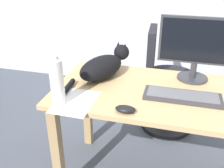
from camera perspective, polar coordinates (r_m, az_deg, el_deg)
desk at (r=1.65m, az=10.44°, el=-5.18°), size 1.31×0.68×0.74m
office_chair at (r=2.37m, az=11.53°, el=-0.63°), size 0.48×0.48×0.94m
monitor at (r=1.72m, az=18.42°, el=7.93°), size 0.48×0.20×0.41m
keyboard at (r=1.53m, az=15.39°, el=-2.68°), size 0.44×0.15×0.03m
cat at (r=1.72m, az=-1.89°, el=4.08°), size 0.33×0.55×0.20m
computer_mouse at (r=1.35m, az=3.01°, el=-5.63°), size 0.11×0.06×0.04m
paper_sheet at (r=1.46m, az=-8.18°, el=-3.95°), size 0.22×0.30×0.00m
spray_bottle at (r=1.40m, az=-12.18°, el=0.45°), size 0.08×0.08×0.28m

